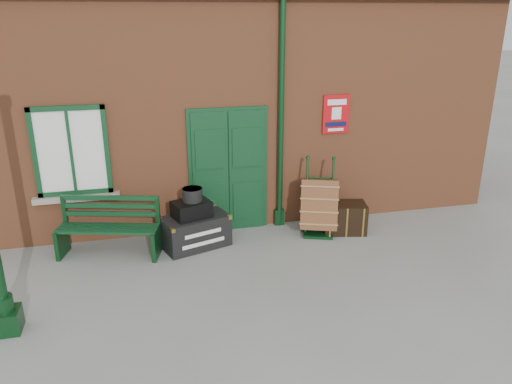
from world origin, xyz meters
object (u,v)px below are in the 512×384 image
object	(u,v)px
bench	(109,226)
porter_trolley	(319,205)
houdini_trunk	(195,231)
dark_trunk	(344,218)

from	to	relation	value
bench	porter_trolley	distance (m)	3.64
porter_trolley	bench	bearing A→B (deg)	-159.94
houdini_trunk	bench	bearing A→B (deg)	159.65
houdini_trunk	dark_trunk	bearing A→B (deg)	-19.06
houdini_trunk	porter_trolley	world-z (taller)	porter_trolley
houdini_trunk	dark_trunk	world-z (taller)	houdini_trunk
porter_trolley	dark_trunk	xyz separation A→B (m)	(0.46, -0.10, -0.25)
bench	dark_trunk	world-z (taller)	bench
houdini_trunk	porter_trolley	size ratio (longest dim) A/B	0.82
porter_trolley	dark_trunk	world-z (taller)	porter_trolley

